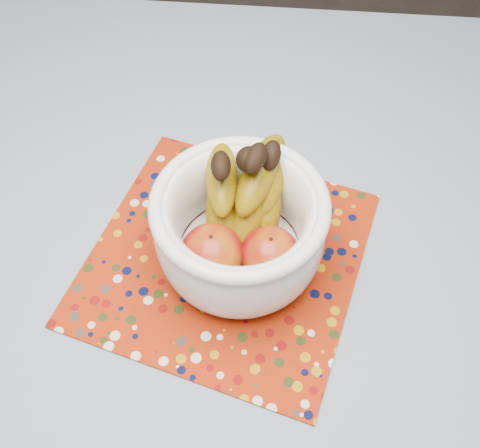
# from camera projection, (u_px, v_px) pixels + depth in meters

# --- Properties ---
(table) EXTENTS (1.20, 1.20, 0.75)m
(table) POSITION_uv_depth(u_px,v_px,m) (200.00, 279.00, 0.95)
(table) COLOR brown
(table) RESTS_ON ground
(tablecloth) EXTENTS (1.32, 1.32, 0.01)m
(tablecloth) POSITION_uv_depth(u_px,v_px,m) (197.00, 254.00, 0.89)
(tablecloth) COLOR slate
(tablecloth) RESTS_ON table
(placemat) EXTENTS (0.49, 0.49, 0.00)m
(placemat) POSITION_uv_depth(u_px,v_px,m) (225.00, 257.00, 0.87)
(placemat) COLOR #922007
(placemat) RESTS_ON tablecloth
(fruit_bowl) EXTENTS (0.25, 0.27, 0.21)m
(fruit_bowl) POSITION_uv_depth(u_px,v_px,m) (242.00, 219.00, 0.80)
(fruit_bowl) COLOR white
(fruit_bowl) RESTS_ON placemat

